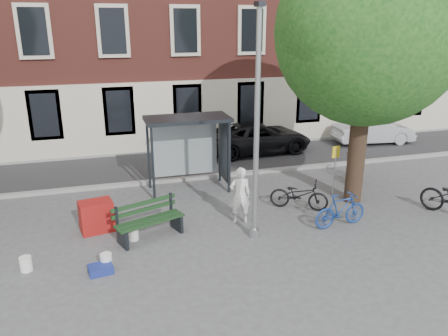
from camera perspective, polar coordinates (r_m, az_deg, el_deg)
name	(u,v)px	position (r m, az deg, el deg)	size (l,w,h in m)	color
ground	(254,237)	(12.27, 3.95, -8.92)	(90.00, 90.00, 0.00)	#4C4C4F
road	(198,162)	(18.51, -3.44, 0.73)	(40.00, 4.00, 0.01)	#28282B
curb_near	(209,176)	(16.64, -1.91, -1.10)	(40.00, 0.25, 0.12)	gray
curb_far	(188,149)	(20.36, -4.70, 2.53)	(40.00, 0.25, 0.12)	gray
lamppost	(256,139)	(11.27, 4.26, 3.75)	(0.28, 0.35, 6.11)	#9EA0A3
tree_right	(372,23)	(13.99, 18.82, 17.46)	(5.76, 5.60, 8.20)	black
bus_shelter	(198,136)	(15.13, -3.38, 4.22)	(2.85, 1.45, 2.62)	#1E2328
painter	(240,195)	(12.74, 2.12, -3.57)	(0.62, 0.41, 1.71)	white
bench	(149,222)	(12.20, -9.77, -6.95)	(2.01, 1.23, 0.99)	#1E2328
bike_a	(299,195)	(13.98, 9.77, -3.46)	(0.64, 1.83, 0.96)	black
bike_b	(341,210)	(13.05, 14.98, -5.33)	(0.48, 1.69, 1.01)	navy
bike_d	(353,168)	(16.89, 16.51, 0.04)	(0.49, 1.72, 1.03)	black
car_dark	(258,137)	(19.90, 4.43, 4.01)	(2.26, 4.90, 1.36)	black
car_silver	(373,131)	(22.51, 18.93, 4.65)	(1.35, 3.87, 1.27)	#B5B9BE
red_stand	(96,216)	(12.88, -16.32, -6.07)	(0.90, 0.60, 0.90)	maroon
blue_crate	(101,269)	(10.98, -15.79, -12.59)	(0.55, 0.40, 0.20)	navy
bucket_a	(106,261)	(11.13, -15.13, -11.60)	(0.28, 0.28, 0.36)	white
bucket_b	(26,264)	(11.64, -24.45, -11.33)	(0.28, 0.28, 0.36)	white
bucket_c	(133,234)	(12.25, -11.76, -8.40)	(0.28, 0.28, 0.36)	white
notice_sign	(335,161)	(15.00, 14.32, 0.90)	(0.30, 0.09, 1.77)	#9EA0A3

